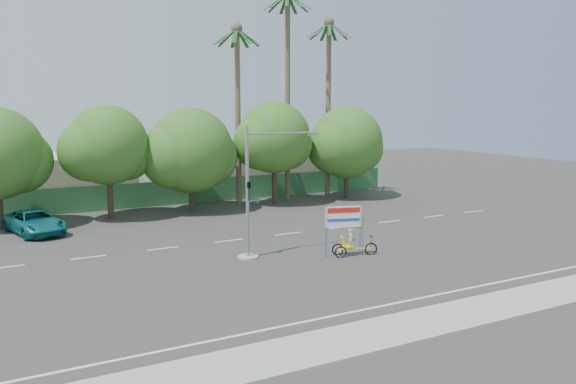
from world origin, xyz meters
name	(u,v)px	position (x,y,z in m)	size (l,w,h in m)	color
ground	(328,271)	(0.00, 0.00, 0.00)	(120.00, 120.00, 0.00)	#33302D
sidewalk_near	(434,321)	(0.00, -7.50, 0.06)	(50.00, 2.40, 0.12)	gray
fence	(190,192)	(0.00, 21.50, 1.00)	(38.00, 0.08, 2.00)	#336B3D
building_left	(53,181)	(-10.00, 26.00, 2.00)	(12.00, 8.00, 4.00)	beige
building_right	(256,171)	(8.00, 26.00, 1.80)	(14.00, 8.00, 3.60)	beige
tree_left	(107,148)	(-7.05, 18.00, 5.06)	(6.66, 5.60, 8.07)	#473828
tree_center	(190,153)	(-1.05, 18.00, 4.47)	(7.62, 6.40, 7.85)	#473828
tree_right	(274,140)	(5.95, 18.00, 5.24)	(6.90, 5.80, 8.36)	#473828
tree_far_right	(346,145)	(12.95, 18.00, 4.64)	(7.38, 6.20, 7.94)	#473828
palm_tall	(288,76)	(8.00, 19.50, 10.46)	(3.73, 3.79, 17.45)	#70604C
palm_mid	(328,89)	(12.00, 19.50, 9.40)	(3.73, 3.79, 15.45)	#70604C
palm_short	(238,95)	(3.50, 19.50, 8.86)	(3.73, 3.79, 14.45)	#70604C
traffic_signal	(253,203)	(-2.20, 3.98, 2.92)	(4.72, 1.10, 7.00)	gray
trike_billboard	(348,235)	(2.42, 1.85, 1.15)	(2.81, 1.17, 2.86)	black
pickup_truck	(35,222)	(-12.11, 15.43, 0.75)	(2.48, 5.37, 1.49)	#0F676D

